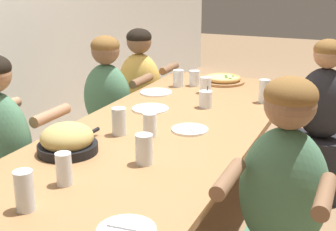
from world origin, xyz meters
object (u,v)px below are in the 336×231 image
(empty_plate_d, at_px, (190,130))
(drinking_glass_f, at_px, (194,79))
(drinking_glass_c, at_px, (119,123))
(drinking_glass_a, at_px, (150,126))
(drinking_glass_b, at_px, (64,171))
(diner_far_midleft, at_px, (4,174))
(empty_plate_c, at_px, (150,109))
(drinking_glass_e, at_px, (264,91))
(drinking_glass_i, at_px, (206,86))
(drinking_glass_d, at_px, (178,78))
(skillet_bowl, at_px, (67,141))
(pizza_board_main, at_px, (223,79))
(drinking_glass_h, at_px, (25,193))
(empty_plate_a, at_px, (156,92))
(drinking_glass_g, at_px, (144,151))
(cocktail_glass_blue, at_px, (206,100))
(diner_near_right, at_px, (321,127))
(empty_plate_b, at_px, (126,231))
(diner_far_right, at_px, (140,102))
(diner_near_midleft, at_px, (280,227))

(empty_plate_d, distance_m, drinking_glass_f, 0.99)
(drinking_glass_c, bearing_deg, drinking_glass_a, -74.40)
(drinking_glass_b, xyz_separation_m, diner_far_midleft, (0.34, 0.64, -0.27))
(empty_plate_c, relative_size, drinking_glass_e, 1.49)
(drinking_glass_i, bearing_deg, drinking_glass_b, 178.60)
(drinking_glass_d, bearing_deg, drinking_glass_a, -165.39)
(skillet_bowl, bearing_deg, pizza_board_main, -8.52)
(drinking_glass_b, distance_m, drinking_glass_h, 0.23)
(pizza_board_main, xyz_separation_m, empty_plate_a, (-0.48, 0.33, -0.02))
(empty_plate_c, height_order, drinking_glass_g, drinking_glass_g)
(empty_plate_c, bearing_deg, drinking_glass_h, -174.15)
(empty_plate_c, bearing_deg, empty_plate_d, -126.24)
(skillet_bowl, relative_size, drinking_glass_f, 3.63)
(empty_plate_a, bearing_deg, drinking_glass_b, -169.33)
(pizza_board_main, distance_m, cocktail_glass_blue, 0.68)
(cocktail_glass_blue, relative_size, drinking_glass_a, 1.07)
(diner_near_right, bearing_deg, drinking_glass_a, 59.25)
(empty_plate_c, bearing_deg, skillet_bowl, 176.20)
(drinking_glass_a, bearing_deg, empty_plate_b, -159.04)
(diner_near_right, bearing_deg, cocktail_glass_blue, 44.12)
(drinking_glass_f, bearing_deg, skillet_bowl, 176.79)
(drinking_glass_c, relative_size, diner_far_right, 0.13)
(empty_plate_b, relative_size, drinking_glass_f, 1.75)
(drinking_glass_e, xyz_separation_m, diner_far_right, (0.42, 1.10, -0.31))
(drinking_glass_c, bearing_deg, drinking_glass_d, 6.13)
(drinking_glass_f, bearing_deg, drinking_glass_a, -171.20)
(drinking_glass_a, xyz_separation_m, diner_near_midleft, (-0.27, -0.72, -0.25))
(empty_plate_a, xyz_separation_m, empty_plate_c, (-0.37, -0.13, -0.00))
(drinking_glass_h, bearing_deg, diner_near_midleft, -53.29)
(drinking_glass_g, bearing_deg, drinking_glass_d, 16.39)
(pizza_board_main, relative_size, diner_far_midleft, 0.28)
(skillet_bowl, relative_size, drinking_glass_c, 2.85)
(pizza_board_main, xyz_separation_m, drinking_glass_h, (-2.13, 0.06, 0.04))
(drinking_glass_b, relative_size, drinking_glass_g, 0.98)
(drinking_glass_e, bearing_deg, empty_plate_d, 161.46)
(empty_plate_b, bearing_deg, diner_near_right, -10.90)
(diner_near_midleft, bearing_deg, drinking_glass_d, -52.69)
(drinking_glass_i, relative_size, diner_near_midleft, 0.09)
(empty_plate_c, height_order, diner_near_midleft, diner_near_midleft)
(drinking_glass_f, height_order, diner_near_right, diner_near_right)
(pizza_board_main, height_order, diner_near_midleft, diner_near_midleft)
(skillet_bowl, height_order, diner_near_midleft, diner_near_midleft)
(skillet_bowl, relative_size, drinking_glass_a, 3.33)
(drinking_glass_b, xyz_separation_m, diner_near_midleft, (0.36, -0.79, -0.26))
(drinking_glass_d, xyz_separation_m, diner_near_right, (0.19, -0.99, -0.29))
(drinking_glass_d, bearing_deg, empty_plate_a, 164.99)
(drinking_glass_i, bearing_deg, drinking_glass_f, 41.06)
(empty_plate_c, bearing_deg, diner_far_midleft, 144.80)
(diner_far_midleft, bearing_deg, drinking_glass_d, 71.75)
(cocktail_glass_blue, bearing_deg, drinking_glass_i, 19.19)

